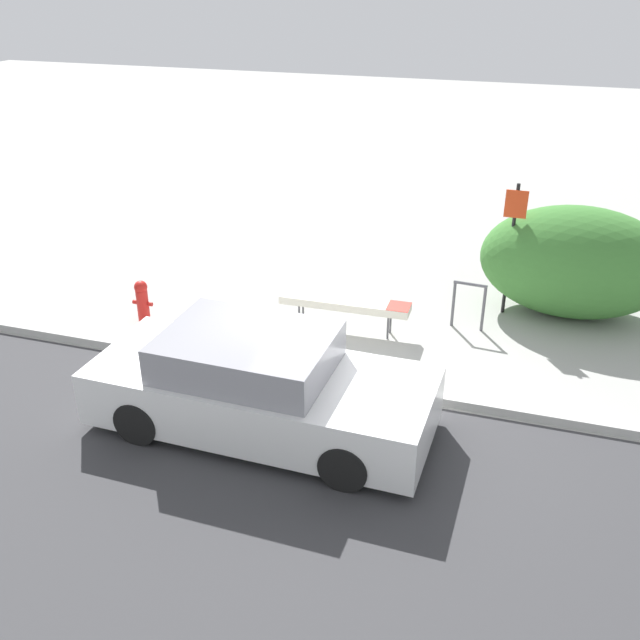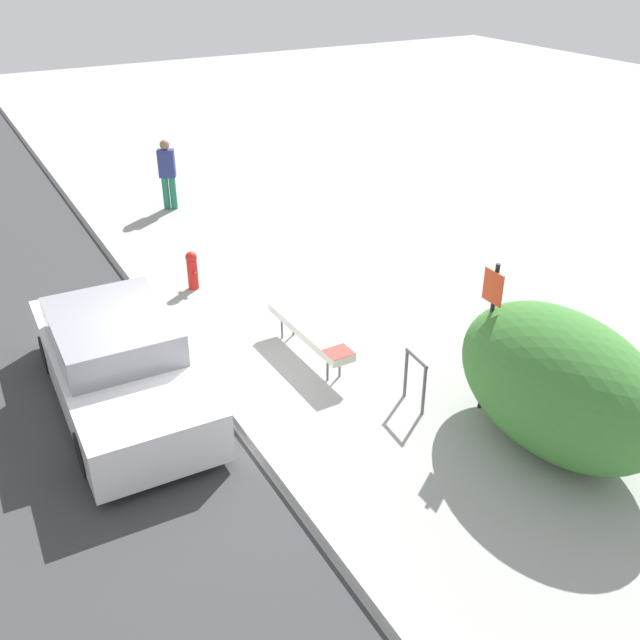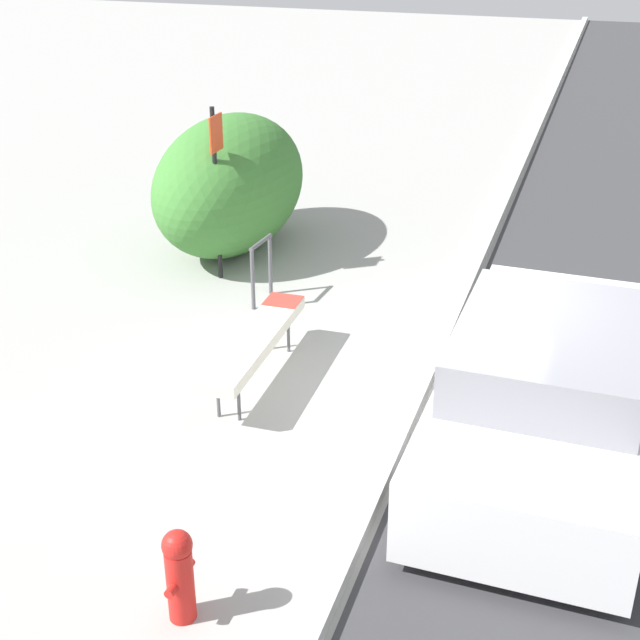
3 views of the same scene
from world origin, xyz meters
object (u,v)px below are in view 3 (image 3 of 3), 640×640
at_px(sign_post, 216,178).
at_px(fire_hydrant, 179,573).
at_px(bench, 255,341).
at_px(bike_rack, 261,265).
at_px(parked_car_near, 546,389).

distance_m(sign_post, fire_hydrant, 6.28).
bearing_deg(bench, fire_hydrant, -168.25).
bearing_deg(fire_hydrant, bike_rack, 15.47).
xyz_separation_m(bench, fire_hydrant, (-3.33, -0.76, -0.08)).
xyz_separation_m(sign_post, fire_hydrant, (-5.78, -2.25, -0.98)).
bearing_deg(sign_post, parked_car_near, -121.65).
relative_size(bench, bike_rack, 2.62).
distance_m(bench, sign_post, 3.01).
height_order(bike_rack, sign_post, sign_post).
xyz_separation_m(bike_rack, parked_car_near, (-2.23, -3.68, 0.12)).
xyz_separation_m(fire_hydrant, parked_car_near, (3.02, -2.22, 0.22)).
relative_size(sign_post, parked_car_near, 0.52).
height_order(bike_rack, fire_hydrant, bike_rack).
distance_m(bench, bike_rack, 2.04).
xyz_separation_m(bench, bike_rack, (1.92, 0.69, 0.02)).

